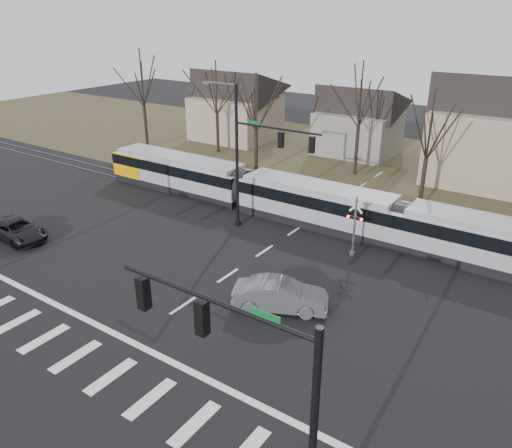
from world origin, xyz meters
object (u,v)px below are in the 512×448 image
Objects in this scene: tram at (315,202)px; rail_crossing_signal at (354,228)px; suv at (17,230)px; sedan at (280,295)px.

rail_crossing_signal is at bearing -35.25° from tram.
rail_crossing_signal is at bearing -59.77° from suv.
suv is (-15.66, -14.06, -0.96)m from tram.
sedan is (4.02, -11.29, -0.83)m from tram.
sedan is 19.88m from suv.
rail_crossing_signal is at bearing -28.26° from sedan.
tram is 12.02m from sedan.
sedan is 1.04× the size of suv.
tram reaches higher than sedan.
rail_crossing_signal is (4.54, -3.21, 0.23)m from tram.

